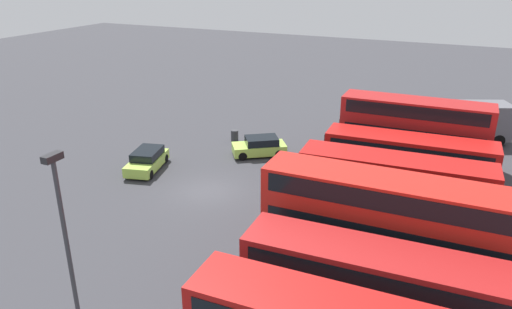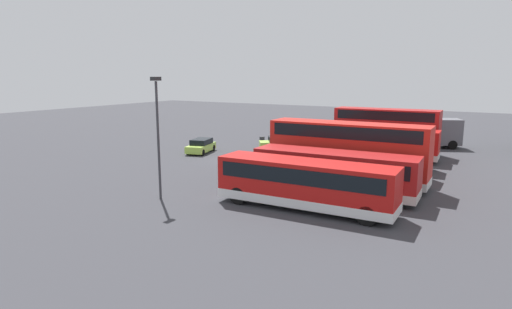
{
  "view_description": "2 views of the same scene",
  "coord_description": "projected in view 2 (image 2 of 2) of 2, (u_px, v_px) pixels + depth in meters",
  "views": [
    {
      "loc": [
        23.84,
        14.52,
        13.57
      ],
      "look_at": [
        -2.94,
        2.07,
        1.81
      ],
      "focal_mm": 33.87,
      "sensor_mm": 36.0,
      "label": 1
    },
    {
      "loc": [
        33.96,
        21.82,
        8.04
      ],
      "look_at": [
        1.75,
        2.85,
        1.07
      ],
      "focal_mm": 30.25,
      "sensor_mm": 36.0,
      "label": 2
    }
  ],
  "objects": [
    {
      "name": "ground_plane",
      "position": [
        240.0,
        160.0,
        41.13
      ],
      "size": [
        140.0,
        140.0,
        0.0
      ],
      "primitive_type": "plane",
      "color": "#38383D"
    },
    {
      "name": "bus_single_deck_third",
      "position": [
        364.0,
        148.0,
        38.19
      ],
      "size": [
        3.33,
        11.45,
        2.95
      ],
      "color": "#B71411",
      "rests_on": "ground"
    },
    {
      "name": "waste_bin_yellow",
      "position": [
        262.0,
        141.0,
        49.99
      ],
      "size": [
        0.6,
        0.6,
        0.95
      ],
      "primitive_type": "cylinder",
      "color": "#333338",
      "rests_on": "ground"
    },
    {
      "name": "bus_double_decker_near_end",
      "position": [
        386.0,
        129.0,
        44.53
      ],
      "size": [
        2.81,
        10.51,
        4.55
      ],
      "color": "#A51919",
      "rests_on": "ground"
    },
    {
      "name": "bus_single_deck_second",
      "position": [
        378.0,
        142.0,
        41.49
      ],
      "size": [
        3.21,
        11.07,
        2.95
      ],
      "color": "#B71411",
      "rests_on": "ground"
    },
    {
      "name": "box_truck_blue",
      "position": [
        426.0,
        132.0,
        47.95
      ],
      "size": [
        5.31,
        7.87,
        3.2
      ],
      "color": "#595960",
      "rests_on": "ground"
    },
    {
      "name": "lamp_post_tall",
      "position": [
        158.0,
        129.0,
        27.45
      ],
      "size": [
        0.7,
        0.3,
        7.89
      ],
      "color": "#38383D",
      "rests_on": "ground"
    },
    {
      "name": "bus_double_decker_fifth",
      "position": [
        347.0,
        151.0,
        31.94
      ],
      "size": [
        2.82,
        11.77,
        4.55
      ],
      "color": "red",
      "rests_on": "ground"
    },
    {
      "name": "bus_single_deck_sixth",
      "position": [
        334.0,
        172.0,
        28.89
      ],
      "size": [
        3.05,
        11.09,
        2.95
      ],
      "color": "#A51919",
      "rests_on": "ground"
    },
    {
      "name": "bus_single_deck_seventh",
      "position": [
        305.0,
        183.0,
        25.88
      ],
      "size": [
        2.9,
        11.03,
        2.95
      ],
      "color": "#B71411",
      "rests_on": "ground"
    },
    {
      "name": "bus_single_deck_fourth",
      "position": [
        353.0,
        154.0,
        35.29
      ],
      "size": [
        2.9,
        11.62,
        2.95
      ],
      "color": "red",
      "rests_on": "ground"
    },
    {
      "name": "car_hatchback_silver",
      "position": [
        278.0,
        143.0,
        46.77
      ],
      "size": [
        3.74,
        4.27,
        1.43
      ],
      "color": "#A5D14C",
      "rests_on": "ground"
    },
    {
      "name": "car_small_green",
      "position": [
        201.0,
        146.0,
        44.86
      ],
      "size": [
        4.44,
        2.79,
        1.43
      ],
      "color": "#A5D14C",
      "rests_on": "ground"
    }
  ]
}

